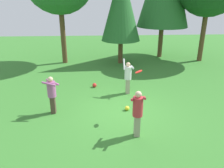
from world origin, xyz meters
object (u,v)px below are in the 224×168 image
person_bystander (52,92)px  ball_red (94,85)px  person_thrower (128,75)px  person_catcher (138,110)px  frisbee (139,72)px  ball_yellow (127,108)px  tree_center (121,5)px

person_bystander → ball_red: bearing=67.7°
person_thrower → person_catcher: person_thrower is taller
person_catcher → frisbee: 1.60m
person_catcher → ball_yellow: bearing=12.7°
tree_center → ball_yellow: bearing=-93.2°
person_thrower → person_catcher: 3.65m
person_thrower → frisbee: bearing=0.0°
ball_yellow → tree_center: size_ratio=0.03×
frisbee → person_thrower: bearing=91.8°
frisbee → ball_red: frisbee is taller
ball_yellow → ball_red: size_ratio=0.87×
ball_red → tree_center: bearing=68.5°
person_thrower → frisbee: 2.54m
frisbee → ball_yellow: 1.91m
person_thrower → person_catcher: bearing=-4.1°
person_catcher → ball_red: 4.87m
ball_yellow → ball_red: ball_red is taller
frisbee → tree_center: tree_center is taller
person_thrower → ball_red: 2.06m
person_bystander → tree_center: bearing=73.6°
person_catcher → tree_center: (0.31, 9.19, 3.03)m
ball_yellow → frisbee: bearing=-60.0°
ball_yellow → ball_red: 3.04m
person_catcher → ball_yellow: size_ratio=8.42×
frisbee → ball_yellow: bearing=120.0°
frisbee → ball_red: 4.10m
ball_red → tree_center: (1.83, 4.65, 3.90)m
person_catcher → ball_yellow: 2.06m
ball_yellow → tree_center: tree_center is taller
person_catcher → ball_yellow: person_catcher is taller
person_bystander → tree_center: (3.48, 7.37, 3.08)m
person_catcher → person_bystander: size_ratio=1.05×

